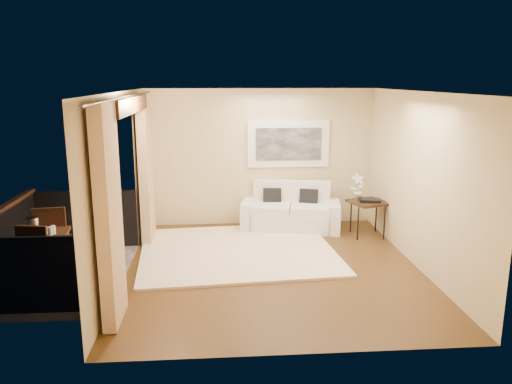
{
  "coord_description": "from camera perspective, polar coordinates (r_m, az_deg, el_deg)",
  "views": [
    {
      "loc": [
        -0.82,
        -7.27,
        2.89
      ],
      "look_at": [
        -0.21,
        0.75,
        1.05
      ],
      "focal_mm": 35.0,
      "sensor_mm": 36.0,
      "label": 1
    }
  ],
  "objects": [
    {
      "name": "vase",
      "position": [
        7.35,
        -23.73,
        -4.19
      ],
      "size": [
        0.04,
        0.04,
        0.18
      ],
      "primitive_type": "cylinder",
      "color": "silver",
      "rests_on": "bistro_table"
    },
    {
      "name": "balcony_chair_near",
      "position": [
        7.23,
        -24.4,
        -6.93
      ],
      "size": [
        0.5,
        0.51,
        1.0
      ],
      "rotation": [
        0.0,
        0.0,
        -0.18
      ],
      "color": "black",
      "rests_on": "balcony"
    },
    {
      "name": "bistro_table",
      "position": [
        7.59,
        -23.21,
        -4.97
      ],
      "size": [
        0.73,
        0.73,
        0.78
      ],
      "rotation": [
        0.0,
        0.0,
        0.11
      ],
      "color": "black",
      "rests_on": "balcony"
    },
    {
      "name": "glass_a",
      "position": [
        7.42,
        -22.48,
        -4.16
      ],
      "size": [
        0.06,
        0.06,
        0.12
      ],
      "primitive_type": "cylinder",
      "color": "silver",
      "rests_on": "bistro_table"
    },
    {
      "name": "sofa",
      "position": [
        9.81,
        4.0,
        -2.34
      ],
      "size": [
        2.0,
        1.15,
        0.91
      ],
      "rotation": [
        0.0,
        0.0,
        -0.19
      ],
      "color": "white",
      "rests_on": "floor"
    },
    {
      "name": "tray",
      "position": [
        9.43,
        12.9,
        -0.91
      ],
      "size": [
        0.44,
        0.36,
        0.05
      ],
      "primitive_type": "cube",
      "rotation": [
        0.0,
        0.0,
        -0.24
      ],
      "color": "black",
      "rests_on": "side_table"
    },
    {
      "name": "curtains",
      "position": [
        7.55,
        -14.07,
        0.6
      ],
      "size": [
        0.16,
        4.8,
        2.64
      ],
      "color": "#DBB486",
      "rests_on": "ground"
    },
    {
      "name": "room_shell",
      "position": [
        7.4,
        -14.73,
        9.6
      ],
      "size": [
        5.0,
        6.4,
        5.0
      ],
      "color": "white",
      "rests_on": "ground"
    },
    {
      "name": "floor",
      "position": [
        7.87,
        1.98,
        -8.67
      ],
      "size": [
        5.0,
        5.0,
        0.0
      ],
      "primitive_type": "plane",
      "color": "#543718",
      "rests_on": "ground"
    },
    {
      "name": "balcony_chair_far",
      "position": [
        7.99,
        -22.3,
        -4.59
      ],
      "size": [
        0.52,
        0.53,
        1.07
      ],
      "rotation": [
        0.0,
        0.0,
        3.28
      ],
      "color": "black",
      "rests_on": "balcony"
    },
    {
      "name": "rug",
      "position": [
        8.55,
        -2.12,
        -6.74
      ],
      "size": [
        3.44,
        3.06,
        0.04
      ],
      "primitive_type": "cube",
      "rotation": [
        0.0,
        0.0,
        0.08
      ],
      "color": "#FFE9CD",
      "rests_on": "floor"
    },
    {
      "name": "glass_b",
      "position": [
        7.47,
        -22.16,
        -4.02
      ],
      "size": [
        0.06,
        0.06,
        0.12
      ],
      "primitive_type": "cylinder",
      "color": "white",
      "rests_on": "bistro_table"
    },
    {
      "name": "candle",
      "position": [
        7.61,
        -22.37,
        -3.93
      ],
      "size": [
        0.06,
        0.06,
        0.07
      ],
      "primitive_type": "cylinder",
      "color": "red",
      "rests_on": "bistro_table"
    },
    {
      "name": "side_table",
      "position": [
        9.47,
        12.69,
        -1.36
      ],
      "size": [
        0.78,
        0.78,
        0.67
      ],
      "rotation": [
        0.0,
        0.0,
        0.34
      ],
      "color": "black",
      "rests_on": "floor"
    },
    {
      "name": "ice_bucket",
      "position": [
        7.7,
        -24.16,
        -3.4
      ],
      "size": [
        0.18,
        0.18,
        0.2
      ],
      "primitive_type": "cylinder",
      "color": "silver",
      "rests_on": "bistro_table"
    },
    {
      "name": "orchid",
      "position": [
        9.5,
        11.58,
        0.62
      ],
      "size": [
        0.3,
        0.24,
        0.49
      ],
      "primitive_type": "imported",
      "rotation": [
        0.0,
        0.0,
        0.3
      ],
      "color": "white",
      "rests_on": "side_table"
    },
    {
      "name": "artwork",
      "position": [
        9.92,
        3.73,
        5.5
      ],
      "size": [
        1.62,
        0.07,
        0.92
      ],
      "color": "white",
      "rests_on": "room_shell"
    },
    {
      "name": "balcony",
      "position": [
        8.15,
        -22.0,
        -7.55
      ],
      "size": [
        1.81,
        2.6,
        1.17
      ],
      "color": "#605B56",
      "rests_on": "ground"
    }
  ]
}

